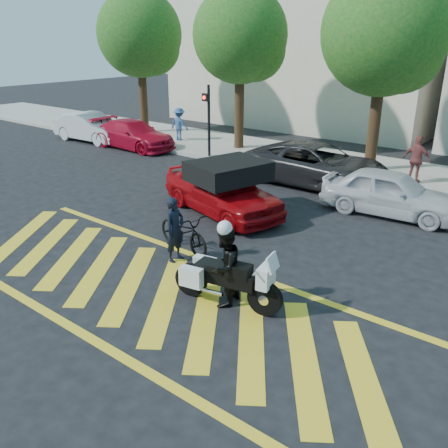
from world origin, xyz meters
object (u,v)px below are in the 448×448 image
Objects in this scene: red_convertible at (222,189)px; parked_far_left at (91,127)px; police_motorcycle at (225,279)px; bicycle at (183,231)px; parked_mid_right at (390,193)px; parked_mid_left at (317,165)px; parked_left at (133,135)px; officer_bike at (175,230)px; officer_moto at (225,267)px.

red_convertible is 1.02× the size of parked_far_left.
police_motorcycle is at bearing -125.24° from red_convertible.
parked_mid_right is (3.17, 5.80, 0.19)m from bicycle.
bicycle is 7.20m from parked_mid_left.
parked_left is at bearing 79.41° from red_convertible.
parked_left is (-10.23, 7.77, -0.14)m from officer_bike.
parked_mid_left is (-0.33, 7.77, -0.05)m from officer_bike.
parked_far_left is at bearing 86.27° from red_convertible.
parked_mid_left reaches higher than bicycle.
parked_left is (-12.44, 8.63, 0.10)m from police_motorcycle.
officer_moto reaches higher than police_motorcycle.
officer_moto reaches higher than bicycle.
parked_far_left is 0.95× the size of parked_left.
bicycle is 2.86m from officer_moto.
officer_bike is 0.96× the size of officer_moto.
bicycle is 14.68m from parked_far_left.
parked_mid_right is (16.09, -1.16, -0.02)m from parked_far_left.
parked_mid_left reaches higher than parked_mid_right.
red_convertible is (-3.39, 4.17, 0.19)m from police_motorcycle.
officer_moto is at bearing 145.81° from police_motorcycle.
parked_mid_left is (9.90, 0.00, 0.09)m from parked_left.
parked_far_left is at bearing 140.60° from police_motorcycle.
officer_moto is at bearing -108.38° from bicycle.
officer_bike is 2.38m from police_motorcycle.
police_motorcycle is 5.38m from red_convertible.
red_convertible is 4.54m from parked_mid_left.
police_motorcycle is 15.14m from parked_left.
parked_left is (-12.42, 8.62, -0.17)m from officer_moto.
parked_far_left is 16.14m from parked_mid_right.
officer_moto reaches higher than red_convertible.
officer_bike is 0.68× the size of police_motorcycle.
officer_bike is 0.69m from bicycle.
officer_bike is at bearing -143.37° from bicycle.
parked_far_left is (-13.19, 7.53, -0.08)m from officer_bike.
officer_moto reaches higher than parked_mid_right.
bicycle is 2.85m from police_motorcycle.
parked_mid_left is (12.86, 0.24, 0.04)m from parked_far_left.
parked_far_left is (-15.40, 8.39, 0.15)m from police_motorcycle.
parked_far_left is at bearing 81.17° from parked_mid_right.
officer_moto is at bearing 169.66° from parked_mid_right.
parked_mid_right is (4.09, 3.06, -0.06)m from red_convertible.
officer_bike is 2.35m from officer_moto.
parked_far_left reaches higher than parked_left.
parked_left is (-9.97, 7.20, 0.16)m from bicycle.
officer_moto is (-0.02, 0.01, 0.27)m from police_motorcycle.
officer_moto is at bearing -125.55° from parked_left.
red_convertible is 1.09× the size of parked_mid_right.
officer_moto is 0.31× the size of parked_mid_left.
officer_bike reaches higher than parked_left.
parked_left reaches higher than bicycle.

